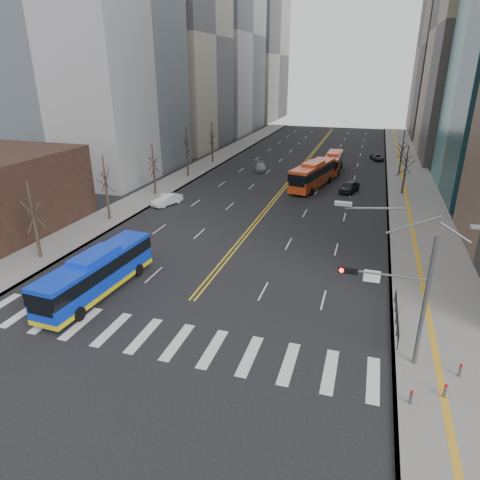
% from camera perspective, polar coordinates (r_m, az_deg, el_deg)
% --- Properties ---
extents(ground, '(220.00, 220.00, 0.00)m').
position_cam_1_polar(ground, '(28.30, -10.57, -12.81)').
color(ground, black).
extents(sidewalk_right, '(7.00, 130.00, 0.15)m').
position_cam_1_polar(sidewalk_right, '(67.47, 21.87, 6.73)').
color(sidewalk_right, gray).
rests_on(sidewalk_right, ground).
extents(sidewalk_left, '(5.00, 130.00, 0.15)m').
position_cam_1_polar(sidewalk_left, '(72.84, -6.01, 9.21)').
color(sidewalk_left, gray).
rests_on(sidewalk_left, ground).
extents(crosswalk, '(26.70, 4.00, 0.01)m').
position_cam_1_polar(crosswalk, '(28.30, -10.57, -12.80)').
color(crosswalk, silver).
rests_on(crosswalk, ground).
extents(centerline, '(0.55, 100.00, 0.01)m').
position_cam_1_polar(centerline, '(77.84, 8.39, 9.87)').
color(centerline, gold).
rests_on(centerline, ground).
extents(office_towers, '(83.00, 134.00, 58.00)m').
position_cam_1_polar(office_towers, '(89.91, 10.98, 26.65)').
color(office_towers, '#959597').
rests_on(office_towers, ground).
extents(signal_mast, '(5.37, 0.37, 9.39)m').
position_cam_1_polar(signal_mast, '(25.01, 20.42, -5.91)').
color(signal_mast, slate).
rests_on(signal_mast, ground).
extents(pedestrian_railing, '(0.06, 6.06, 1.02)m').
position_cam_1_polar(pedestrian_railing, '(30.47, 20.18, -9.35)').
color(pedestrian_railing, black).
rests_on(pedestrian_railing, sidewalk_right).
extents(bollards, '(2.87, 3.17, 0.78)m').
position_cam_1_polar(bollards, '(25.78, 25.05, -17.18)').
color(bollards, slate).
rests_on(bollards, sidewalk_right).
extents(street_trees, '(35.20, 47.20, 7.60)m').
position_cam_1_polar(street_trees, '(59.03, -1.69, 11.09)').
color(street_trees, black).
rests_on(street_trees, ground).
extents(blue_bus, '(3.11, 11.49, 3.33)m').
position_cam_1_polar(blue_bus, '(33.83, -18.55, -4.13)').
color(blue_bus, '#0D33D1').
rests_on(blue_bus, ground).
extents(red_bus_near, '(5.14, 11.94, 3.68)m').
position_cam_1_polar(red_bus_near, '(62.42, 9.66, 8.74)').
color(red_bus_near, red).
rests_on(red_bus_near, ground).
extents(red_bus_far, '(2.59, 10.05, 3.22)m').
position_cam_1_polar(red_bus_far, '(73.19, 12.33, 10.27)').
color(red_bus_far, red).
rests_on(red_bus_far, ground).
extents(car_white, '(2.85, 4.55, 1.42)m').
position_cam_1_polar(car_white, '(54.47, -9.71, 5.35)').
color(car_white, silver).
rests_on(car_white, ground).
extents(car_dark_mid, '(2.94, 4.71, 1.50)m').
position_cam_1_polar(car_dark_mid, '(61.32, 14.39, 6.87)').
color(car_dark_mid, black).
rests_on(car_dark_mid, ground).
extents(car_silver, '(2.97, 4.78, 1.29)m').
position_cam_1_polar(car_silver, '(72.70, 2.71, 9.74)').
color(car_silver, gray).
rests_on(car_silver, ground).
extents(car_dark_far, '(2.81, 4.26, 1.09)m').
position_cam_1_polar(car_dark_far, '(84.97, 17.82, 10.44)').
color(car_dark_far, black).
rests_on(car_dark_far, ground).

